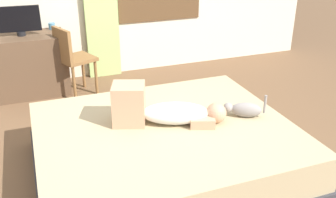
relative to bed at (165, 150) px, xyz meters
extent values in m
plane|color=brown|center=(-0.02, 0.06, -0.22)|extent=(16.00, 16.00, 0.00)
cube|color=#38383D|center=(0.00, 0.00, -0.15)|extent=(2.11, 1.79, 0.14)
cube|color=tan|center=(0.00, 0.00, 0.07)|extent=(2.05, 1.74, 0.30)
ellipsoid|color=silver|center=(0.11, 0.05, 0.31)|extent=(0.61, 0.43, 0.17)
sphere|color=tan|center=(0.43, -0.07, 0.31)|extent=(0.17, 0.17, 0.17)
cube|color=tan|center=(-0.25, 0.18, 0.39)|extent=(0.33, 0.31, 0.34)
cube|color=tan|center=(0.31, -0.02, 0.26)|extent=(0.28, 0.33, 0.08)
ellipsoid|color=gray|center=(0.72, -0.07, 0.29)|extent=(0.28, 0.22, 0.13)
sphere|color=gray|center=(0.58, 0.01, 0.30)|extent=(0.08, 0.08, 0.08)
cylinder|color=gray|center=(0.85, -0.14, 0.35)|extent=(0.03, 0.03, 0.16)
cube|color=brown|center=(-0.99, 2.19, 0.15)|extent=(0.90, 0.56, 0.74)
cylinder|color=black|center=(-1.02, 2.19, 0.55)|extent=(0.10, 0.10, 0.05)
cube|color=black|center=(-1.02, 2.19, 0.72)|extent=(0.48, 0.06, 0.30)
cylinder|color=teal|center=(-0.65, 2.38, 0.56)|extent=(0.08, 0.08, 0.08)
cylinder|color=brown|center=(-0.35, 2.14, 0.00)|extent=(0.04, 0.04, 0.44)
cylinder|color=brown|center=(-0.23, 1.86, 0.00)|extent=(0.04, 0.04, 0.44)
cylinder|color=brown|center=(-0.63, 2.03, 0.00)|extent=(0.04, 0.04, 0.44)
cylinder|color=brown|center=(-0.51, 1.74, 0.00)|extent=(0.04, 0.04, 0.44)
cube|color=brown|center=(-0.43, 1.94, 0.24)|extent=(0.49, 0.49, 0.04)
cube|color=brown|center=(-0.59, 1.88, 0.45)|extent=(0.18, 0.37, 0.38)
camera|label=1|loc=(-0.94, -2.58, 1.74)|focal=40.86mm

